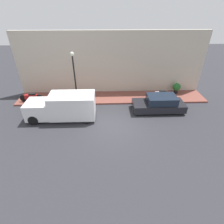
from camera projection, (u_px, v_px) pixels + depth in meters
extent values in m
plane|color=#2D2D33|center=(114.00, 127.00, 12.92)|extent=(60.00, 60.00, 0.00)
cube|color=brown|center=(112.00, 97.00, 16.83)|extent=(2.47, 17.62, 0.15)
cube|color=beige|center=(111.00, 64.00, 16.49)|extent=(0.30, 17.62, 5.86)
cube|color=black|center=(158.00, 106.00, 14.71)|extent=(1.79, 4.27, 0.61)
cube|color=#192333|center=(162.00, 99.00, 14.40)|extent=(1.57, 2.35, 0.59)
cylinder|color=black|center=(140.00, 113.00, 14.10)|extent=(0.20, 0.61, 0.61)
cylinder|color=black|center=(137.00, 103.00, 15.41)|extent=(0.20, 0.61, 0.61)
cylinder|color=black|center=(181.00, 112.00, 14.20)|extent=(0.20, 0.61, 0.61)
cylinder|color=black|center=(174.00, 103.00, 15.51)|extent=(0.20, 0.61, 0.61)
cube|color=white|center=(73.00, 105.00, 13.43)|extent=(1.87, 3.40, 1.83)
cube|color=white|center=(39.00, 109.00, 13.50)|extent=(1.78, 1.83, 1.28)
cube|color=#192333|center=(34.00, 105.00, 13.30)|extent=(1.59, 1.01, 0.51)
cylinder|color=black|center=(33.00, 120.00, 13.06)|extent=(0.22, 0.76, 0.76)
cylinder|color=black|center=(40.00, 109.00, 14.42)|extent=(0.22, 0.76, 0.76)
cylinder|color=black|center=(87.00, 119.00, 13.17)|extent=(0.22, 0.76, 0.76)
cylinder|color=black|center=(88.00, 108.00, 14.54)|extent=(0.22, 0.76, 0.76)
cube|color=#B7B7BF|center=(161.00, 94.00, 16.25)|extent=(0.30, 1.10, 0.41)
cube|color=black|center=(163.00, 91.00, 16.11)|extent=(0.27, 0.60, 0.12)
cylinder|color=black|center=(153.00, 96.00, 16.31)|extent=(0.10, 0.65, 0.65)
cylinder|color=black|center=(168.00, 95.00, 16.35)|extent=(0.10, 0.65, 0.65)
cube|color=#B21E1E|center=(31.00, 97.00, 15.77)|extent=(0.30, 1.10, 0.40)
cube|color=black|center=(32.00, 94.00, 15.63)|extent=(0.27, 0.60, 0.12)
cylinder|color=black|center=(24.00, 98.00, 15.83)|extent=(0.10, 0.66, 0.66)
cylinder|color=black|center=(39.00, 98.00, 15.87)|extent=(0.10, 0.66, 0.66)
cylinder|color=black|center=(75.00, 80.00, 14.89)|extent=(0.12, 0.12, 4.17)
sphere|color=silver|center=(72.00, 54.00, 13.73)|extent=(0.33, 0.33, 0.33)
cylinder|color=black|center=(176.00, 91.00, 17.41)|extent=(0.39, 0.39, 0.36)
sphere|color=#236628|center=(177.00, 87.00, 17.16)|extent=(0.75, 0.75, 0.75)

